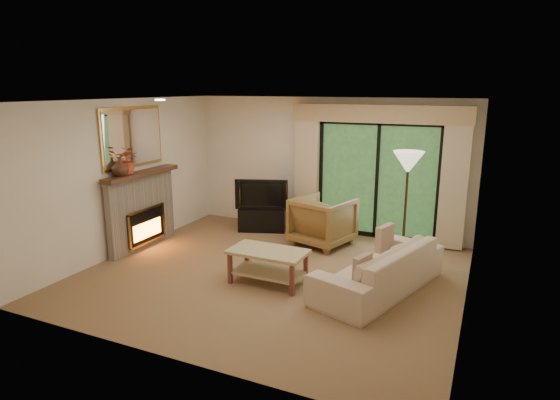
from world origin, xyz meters
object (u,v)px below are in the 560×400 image
at_px(sofa, 379,267).
at_px(coffee_table, 268,267).
at_px(armchair, 323,221).
at_px(media_console, 262,219).

xyz_separation_m(sofa, coffee_table, (-1.52, -0.43, -0.08)).
bearing_deg(armchair, coffee_table, 102.02).
distance_m(media_console, sofa, 3.30).
relative_size(armchair, sofa, 0.42).
relative_size(media_console, armchair, 0.95).
bearing_deg(armchair, media_console, 3.56).
relative_size(sofa, coffee_table, 2.04).
bearing_deg(armchair, sofa, 148.39).
xyz_separation_m(media_console, armchair, (1.38, -0.31, 0.21)).
xyz_separation_m(armchair, sofa, (1.37, -1.52, -0.11)).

